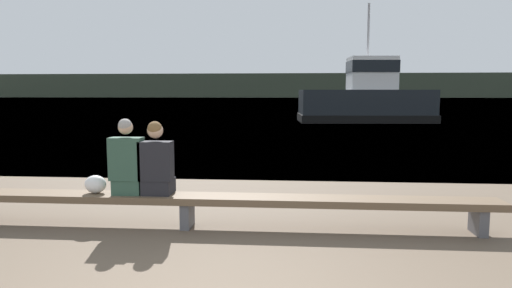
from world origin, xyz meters
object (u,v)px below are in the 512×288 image
Objects in this scene: person_left at (127,163)px; tugboat_red at (366,101)px; bench_main at (187,201)px; person_right at (157,164)px; shopping_bag at (95,184)px.

person_left is 0.12× the size of tugboat_red.
bench_main is 0.94m from person_left.
tugboat_red is (6.60, 22.54, 0.39)m from person_left.
person_right is (0.40, 0.00, -0.01)m from person_left.
person_left is 3.47× the size of shopping_bag.
bench_main is 1.27m from shopping_bag.
person_right reaches higher than shopping_bag.
person_right is at bearing 161.00° from tugboat_red.
bench_main is 23.30m from tugboat_red.
person_left reaches higher than person_right.
person_left is at bearing -179.98° from person_right.
person_right is 3.36× the size of shopping_bag.
person_right is 23.38m from tugboat_red.
shopping_bag is at bearing 178.88° from person_right.
person_left is 23.49m from tugboat_red.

